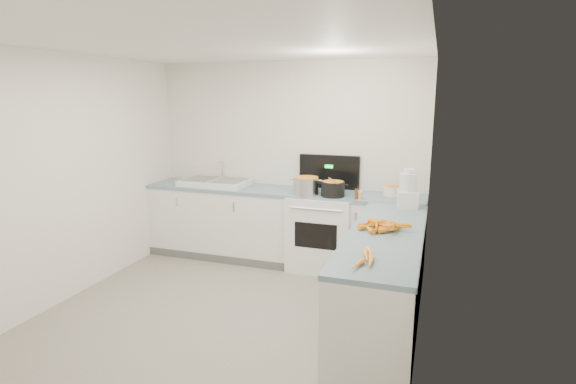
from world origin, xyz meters
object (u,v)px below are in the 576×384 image
(spice_jar, at_px, (361,196))
(food_processor, at_px, (408,191))
(stove, at_px, (323,230))
(sink, at_px, (215,182))
(mixing_bowl, at_px, (393,191))
(extract_bottle, at_px, (357,194))
(steel_pot, at_px, (306,187))
(black_pot, at_px, (333,190))

(spice_jar, height_order, food_processor, food_processor)
(stove, xyz_separation_m, sink, (-1.45, 0.02, 0.50))
(spice_jar, bearing_deg, mixing_bowl, 45.25)
(sink, height_order, extract_bottle, sink)
(steel_pot, height_order, extract_bottle, steel_pot)
(stove, xyz_separation_m, steel_pot, (-0.17, -0.15, 0.56))
(stove, height_order, spice_jar, stove)
(mixing_bowl, relative_size, food_processor, 0.57)
(mixing_bowl, xyz_separation_m, spice_jar, (-0.32, -0.33, -0.01))
(mixing_bowl, distance_m, food_processor, 0.59)
(sink, height_order, food_processor, food_processor)
(sink, height_order, mixing_bowl, sink)
(sink, distance_m, spice_jar, 1.95)
(black_pot, xyz_separation_m, mixing_bowl, (0.66, 0.27, -0.02))
(black_pot, bearing_deg, steel_pot, 178.85)
(mixing_bowl, xyz_separation_m, extract_bottle, (-0.37, -0.32, 0.01))
(sink, distance_m, steel_pot, 1.29)
(sink, xyz_separation_m, food_processor, (2.45, -0.44, 0.14))
(sink, bearing_deg, steel_pot, -7.32)
(stove, relative_size, spice_jar, 16.56)
(black_pot, relative_size, mixing_bowl, 1.18)
(black_pot, distance_m, mixing_bowl, 0.71)
(black_pot, height_order, spice_jar, black_pot)
(sink, xyz_separation_m, black_pot, (1.60, -0.17, 0.04))
(sink, xyz_separation_m, extract_bottle, (1.89, -0.22, 0.02))
(steel_pot, relative_size, extract_bottle, 2.62)
(stove, bearing_deg, black_pot, -45.65)
(stove, relative_size, sink, 1.58)
(stove, bearing_deg, steel_pot, -138.77)
(sink, height_order, spice_jar, sink)
(black_pot, relative_size, extract_bottle, 2.31)
(steel_pot, bearing_deg, food_processor, -13.19)
(stove, height_order, steel_pot, stove)
(spice_jar, bearing_deg, sink, 173.28)
(steel_pot, distance_m, extract_bottle, 0.61)
(black_pot, bearing_deg, spice_jar, -9.77)
(steel_pot, height_order, mixing_bowl, steel_pot)
(sink, relative_size, food_processor, 2.13)
(extract_bottle, distance_m, food_processor, 0.62)
(stove, bearing_deg, sink, 179.38)
(steel_pot, relative_size, food_processor, 0.76)
(mixing_bowl, bearing_deg, food_processor, -69.94)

